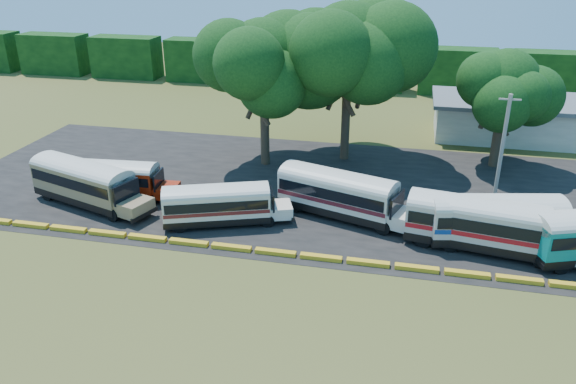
% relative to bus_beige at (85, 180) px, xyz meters
% --- Properties ---
extents(ground, '(160.00, 160.00, 0.00)m').
position_rel_bus_beige_xyz_m(ground, '(17.51, -5.33, -2.01)').
color(ground, '#3C4818').
rests_on(ground, ground).
extents(asphalt_strip, '(64.00, 24.00, 0.02)m').
position_rel_bus_beige_xyz_m(asphalt_strip, '(18.51, 6.67, -2.00)').
color(asphalt_strip, black).
rests_on(asphalt_strip, ground).
extents(curb, '(53.70, 0.45, 0.30)m').
position_rel_bus_beige_xyz_m(curb, '(17.51, -4.33, -1.86)').
color(curb, yellow).
rests_on(curb, ground).
extents(terminal_building, '(19.00, 9.00, 4.00)m').
position_rel_bus_beige_xyz_m(terminal_building, '(35.51, 24.67, 0.03)').
color(terminal_building, silver).
rests_on(terminal_building, ground).
extents(treeline_backdrop, '(130.00, 4.00, 6.00)m').
position_rel_bus_beige_xyz_m(treeline_backdrop, '(17.51, 42.67, 0.99)').
color(treeline_backdrop, black).
rests_on(treeline_backdrop, ground).
extents(bus_beige, '(10.93, 5.78, 3.50)m').
position_rel_bus_beige_xyz_m(bus_beige, '(0.00, 0.00, 0.00)').
color(bus_beige, black).
rests_on(bus_beige, ground).
extents(bus_red, '(9.47, 3.05, 3.06)m').
position_rel_bus_beige_xyz_m(bus_red, '(1.35, 1.59, -0.25)').
color(bus_red, black).
rests_on(bus_red, ground).
extents(bus_cream_west, '(9.37, 5.30, 3.01)m').
position_rel_bus_beige_xyz_m(bus_cream_west, '(11.09, -0.96, -0.30)').
color(bus_cream_west, black).
rests_on(bus_cream_west, ground).
extents(bus_cream_east, '(10.92, 5.77, 3.50)m').
position_rel_bus_beige_xyz_m(bus_cream_east, '(19.29, 2.19, -0.03)').
color(bus_cream_east, black).
rests_on(bus_cream_east, ground).
extents(bus_white_red, '(11.04, 4.27, 3.54)m').
position_rel_bus_beige_xyz_m(bus_white_red, '(28.82, -0.65, -0.01)').
color(bus_white_red, black).
rests_on(bus_white_red, ground).
extents(bus_white_blue, '(10.92, 4.76, 3.49)m').
position_rel_bus_beige_xyz_m(bus_white_blue, '(30.12, 0.28, -0.03)').
color(bus_white_blue, black).
rests_on(bus_white_blue, ground).
extents(tree_west, '(10.17, 10.17, 12.97)m').
position_rel_bus_beige_xyz_m(tree_west, '(11.17, 11.58, 7.20)').
color(tree_west, '#3B2A1D').
rests_on(tree_west, ground).
extents(tree_center, '(10.90, 10.90, 14.23)m').
position_rel_bus_beige_xyz_m(tree_center, '(18.07, 14.49, 8.18)').
color(tree_center, '#3B2A1D').
rests_on(tree_center, ground).
extents(tree_east, '(7.79, 7.79, 10.52)m').
position_rel_bus_beige_xyz_m(tree_east, '(31.55, 15.49, 5.59)').
color(tree_east, '#3B2A1D').
rests_on(tree_east, ground).
extents(utility_pole, '(1.60, 0.30, 8.32)m').
position_rel_bus_beige_xyz_m(utility_pole, '(30.97, 8.50, 2.26)').
color(utility_pole, gray).
rests_on(utility_pole, ground).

